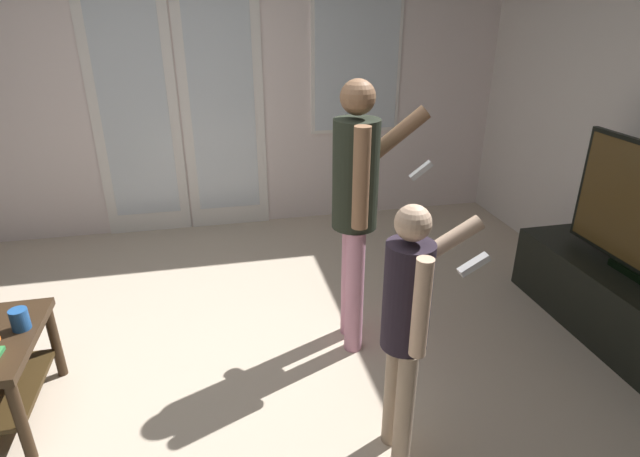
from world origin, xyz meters
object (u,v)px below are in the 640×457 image
(tv_stand, at_px, (631,312))
(person_adult, at_px, (357,197))
(cup_near_edge, at_px, (20,319))
(person_child, at_px, (408,316))

(tv_stand, bearing_deg, person_adult, 166.56)
(person_adult, xyz_separation_m, cup_near_edge, (-1.67, -0.20, -0.40))
(tv_stand, bearing_deg, cup_near_edge, 176.87)
(tv_stand, bearing_deg, person_child, -163.73)
(tv_stand, xyz_separation_m, cup_near_edge, (-3.24, 0.18, 0.30))
(tv_stand, distance_m, cup_near_edge, 3.26)
(person_child, distance_m, cup_near_edge, 1.78)
(cup_near_edge, bearing_deg, person_child, -21.43)
(person_child, bearing_deg, person_adult, 88.01)
(tv_stand, height_order, person_adult, person_adult)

